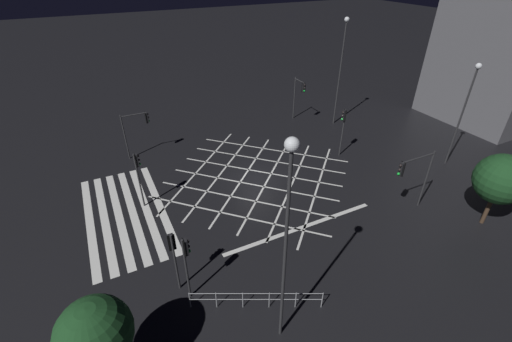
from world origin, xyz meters
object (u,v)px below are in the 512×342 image
at_px(traffic_light_median_north, 343,123).
at_px(traffic_light_se_cross, 186,257).
at_px(street_tree_near, 501,179).
at_px(street_lamp_far, 287,219).
at_px(traffic_light_median_south, 138,170).
at_px(traffic_light_nw_main, 299,91).
at_px(traffic_light_sw_cross, 137,125).
at_px(traffic_light_se_main, 173,250).
at_px(street_lamp_west, 342,59).
at_px(street_lamp_east, 466,101).
at_px(traffic_light_ne_cross, 413,172).
at_px(street_tree_far, 95,334).

bearing_deg(traffic_light_median_north, traffic_light_se_cross, 27.84).
distance_m(traffic_light_median_north, street_tree_near, 11.71).
bearing_deg(street_lamp_far, traffic_light_median_south, -163.73).
xyz_separation_m(traffic_light_nw_main, traffic_light_sw_cross, (0.21, -16.01, -0.30)).
distance_m(traffic_light_nw_main, traffic_light_se_main, 22.92).
distance_m(traffic_light_median_south, street_lamp_west, 21.32).
relative_size(traffic_light_nw_main, traffic_light_se_main, 1.20).
height_order(traffic_light_sw_cross, street_lamp_east, street_lamp_east).
relative_size(traffic_light_sw_cross, traffic_light_se_main, 1.08).
relative_size(traffic_light_median_north, street_tree_near, 0.85).
bearing_deg(traffic_light_se_cross, traffic_light_nw_main, 44.27).
bearing_deg(traffic_light_median_north, street_tree_near, 103.91).
height_order(traffic_light_median_south, traffic_light_sw_cross, traffic_light_median_south).
relative_size(traffic_light_ne_cross, street_lamp_east, 0.52).
bearing_deg(traffic_light_median_south, traffic_light_nw_main, 23.48).
xyz_separation_m(traffic_light_median_north, street_lamp_east, (5.15, 7.14, 2.45)).
bearing_deg(street_lamp_east, traffic_light_ne_cross, -69.42).
bearing_deg(traffic_light_se_cross, traffic_light_ne_cross, 0.76).
bearing_deg(traffic_light_ne_cross, street_tree_near, 140.38).
height_order(traffic_light_nw_main, street_lamp_far, street_lamp_far).
relative_size(traffic_light_median_north, street_tree_far, 0.91).
bearing_deg(street_lamp_far, traffic_light_median_north, 133.46).
bearing_deg(traffic_light_median_north, street_lamp_far, 43.46).
height_order(traffic_light_median_north, street_lamp_west, street_lamp_west).
xyz_separation_m(traffic_light_median_south, street_tree_far, (11.31, -3.50, 0.31)).
height_order(traffic_light_median_south, street_lamp_far, street_lamp_far).
xyz_separation_m(traffic_light_median_north, traffic_light_sw_cross, (-7.57, -15.32, -0.11)).
distance_m(traffic_light_median_south, traffic_light_sw_cross, 7.38).
bearing_deg(traffic_light_median_south, street_tree_near, -31.05).
bearing_deg(street_lamp_east, street_tree_far, -77.82).
xyz_separation_m(traffic_light_nw_main, street_lamp_east, (12.92, 6.45, 2.25)).
relative_size(traffic_light_ne_cross, traffic_light_median_north, 1.03).
relative_size(traffic_light_nw_main, traffic_light_median_south, 1.08).
bearing_deg(traffic_light_median_south, street_lamp_west, 14.82).
bearing_deg(street_lamp_far, street_tree_far, -99.53).
bearing_deg(traffic_light_nw_main, traffic_light_se_main, -48.00).
bearing_deg(traffic_light_se_cross, street_lamp_east, 8.04).
bearing_deg(street_lamp_west, street_lamp_east, 17.31).
relative_size(traffic_light_median_north, traffic_light_nw_main, 0.95).
xyz_separation_m(traffic_light_sw_cross, street_lamp_east, (12.72, 22.46, 2.55)).
height_order(street_lamp_east, street_tree_far, street_lamp_east).
bearing_deg(traffic_light_se_cross, street_lamp_west, 35.56).
bearing_deg(street_lamp_east, traffic_light_nw_main, -153.47).
xyz_separation_m(traffic_light_se_main, street_tree_near, (3.80, 19.15, 0.76)).
relative_size(traffic_light_ne_cross, street_lamp_far, 0.43).
height_order(traffic_light_se_cross, traffic_light_median_south, traffic_light_median_south).
distance_m(traffic_light_se_cross, street_tree_far, 4.91).
distance_m(traffic_light_nw_main, street_tree_far, 27.98).
relative_size(traffic_light_se_cross, traffic_light_sw_cross, 0.98).
bearing_deg(street_lamp_west, street_lamp_far, -42.97).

